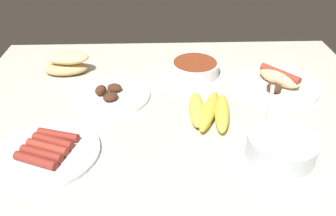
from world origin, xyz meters
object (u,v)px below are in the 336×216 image
(plate_sausages, at_px, (48,151))
(bowl_chili, at_px, (195,67))
(banana_bunch, at_px, (209,111))
(bowl_coleslaw, at_px, (282,145))
(plate_hotdog_assembled, at_px, (278,82))
(plate_grilled_meat, at_px, (112,95))
(bread_stack, at_px, (67,63))

(plate_sausages, height_order, bowl_chili, bowl_chili)
(banana_bunch, bearing_deg, bowl_chili, -86.64)
(bowl_coleslaw, xyz_separation_m, plate_hotdog_assembled, (-0.09, -0.31, -0.01))
(banana_bunch, bearing_deg, plate_grilled_meat, -21.61)
(bowl_chili, bearing_deg, bread_stack, -2.93)
(plate_grilled_meat, bearing_deg, plate_sausages, 63.09)
(banana_bunch, height_order, plate_sausages, banana_bunch)
(plate_grilled_meat, xyz_separation_m, plate_sausages, (0.12, 0.24, 0.00))
(bowl_coleslaw, distance_m, bread_stack, 0.70)
(plate_hotdog_assembled, xyz_separation_m, plate_grilled_meat, (0.50, 0.04, -0.01))
(banana_bunch, height_order, bowl_chili, bowl_chili)
(banana_bunch, xyz_separation_m, plate_hotdog_assembled, (-0.23, -0.15, -0.00))
(banana_bunch, bearing_deg, bowl_coleslaw, 132.14)
(bowl_coleslaw, bearing_deg, bread_stack, -36.32)
(banana_bunch, height_order, plate_grilled_meat, same)
(plate_hotdog_assembled, distance_m, bowl_chili, 0.26)
(banana_bunch, distance_m, plate_hotdog_assembled, 0.27)
(bread_stack, bearing_deg, plate_sausages, 95.29)
(plate_hotdog_assembled, height_order, plate_sausages, plate_hotdog_assembled)
(banana_bunch, distance_m, bowl_chili, 0.24)
(bread_stack, height_order, bowl_chili, bread_stack)
(bowl_coleslaw, height_order, banana_bunch, bowl_coleslaw)
(bowl_coleslaw, height_order, bowl_chili, bowl_coleslaw)
(bowl_coleslaw, distance_m, plate_sausages, 0.53)
(plate_hotdog_assembled, bearing_deg, bowl_coleslaw, 73.88)
(plate_hotdog_assembled, bearing_deg, plate_sausages, 24.56)
(bowl_coleslaw, xyz_separation_m, plate_grilled_meat, (0.41, -0.26, -0.02))
(bowl_coleslaw, xyz_separation_m, bread_stack, (0.57, -0.42, 0.01))
(bowl_coleslaw, distance_m, plate_grilled_meat, 0.49)
(bowl_coleslaw, height_order, bread_stack, bowl_coleslaw)
(bowl_coleslaw, height_order, plate_grilled_meat, bowl_coleslaw)
(bread_stack, bearing_deg, plate_grilled_meat, 135.71)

